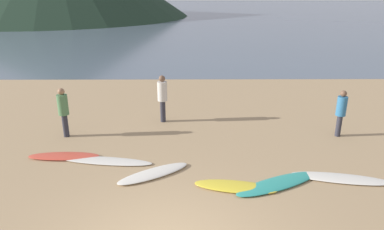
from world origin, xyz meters
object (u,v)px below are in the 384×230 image
at_px(person_0, 63,109).
at_px(surfboard_3, 236,187).
at_px(surfboard_1, 106,161).
at_px(person_1, 341,110).
at_px(surfboard_0, 64,156).
at_px(surfboard_2, 154,173).
at_px(surfboard_4, 277,184).
at_px(surfboard_5, 341,178).
at_px(person_2, 162,95).

bearing_deg(person_0, surfboard_3, 89.27).
distance_m(surfboard_1, person_1, 7.45).
bearing_deg(surfboard_0, surfboard_2, -21.16).
bearing_deg(surfboard_0, surfboard_1, -12.94).
relative_size(surfboard_3, surfboard_4, 0.84).
bearing_deg(surfboard_3, person_1, 50.79).
bearing_deg(surfboard_5, surfboard_2, -171.95).
bearing_deg(person_1, surfboard_1, 7.64).
relative_size(surfboard_4, surfboard_5, 0.98).
bearing_deg(person_0, surfboard_4, 94.82).
bearing_deg(surfboard_3, person_0, 158.38).
xyz_separation_m(surfboard_4, person_0, (-6.18, 3.07, 0.92)).
xyz_separation_m(surfboard_1, surfboard_4, (4.51, -1.26, 0.01)).
bearing_deg(surfboard_1, surfboard_3, -13.92).
bearing_deg(person_0, person_1, 121.07).
bearing_deg(person_0, surfboard_1, 73.93).
xyz_separation_m(surfboard_4, person_1, (2.68, 3.04, 0.87)).
bearing_deg(surfboard_3, surfboard_5, 18.26).
height_order(surfboard_1, surfboard_2, surfboard_2).
distance_m(surfboard_1, surfboard_5, 6.26).
bearing_deg(surfboard_5, person_0, 171.58).
distance_m(surfboard_4, person_1, 4.14).
xyz_separation_m(surfboard_1, surfboard_3, (3.46, -1.39, 0.01)).
distance_m(surfboard_1, surfboard_4, 4.68).
height_order(surfboard_2, person_2, person_2).
bearing_deg(surfboard_2, person_1, -8.86).
bearing_deg(person_2, surfboard_5, 177.37).
distance_m(surfboard_1, person_2, 3.57).
bearing_deg(surfboard_4, surfboard_3, 160.83).
bearing_deg(surfboard_4, surfboard_1, 138.12).
bearing_deg(person_0, person_2, 144.80).
relative_size(surfboard_4, person_0, 1.48).
height_order(surfboard_0, person_1, person_1).
relative_size(surfboard_0, surfboard_1, 0.76).
distance_m(surfboard_3, surfboard_4, 1.06).
relative_size(surfboard_3, person_2, 1.19).
bearing_deg(surfboard_2, surfboard_3, -50.10).
bearing_deg(person_1, surfboard_4, 42.40).
bearing_deg(surfboard_0, person_2, 47.01).
bearing_deg(surfboard_5, surfboard_4, -160.22).
height_order(surfboard_4, surfboard_5, surfboard_4).
xyz_separation_m(surfboard_4, surfboard_5, (1.67, 0.25, -0.00)).
bearing_deg(surfboard_3, surfboard_0, 170.79).
bearing_deg(surfboard_0, surfboard_3, -19.74).
xyz_separation_m(surfboard_0, person_2, (2.65, 2.85, 0.96)).
relative_size(surfboard_2, surfboard_3, 1.00).
relative_size(surfboard_1, person_1, 1.73).
distance_m(surfboard_4, person_2, 5.48).
distance_m(person_0, person_1, 8.85).
xyz_separation_m(surfboard_1, surfboard_5, (6.18, -1.02, 0.01)).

